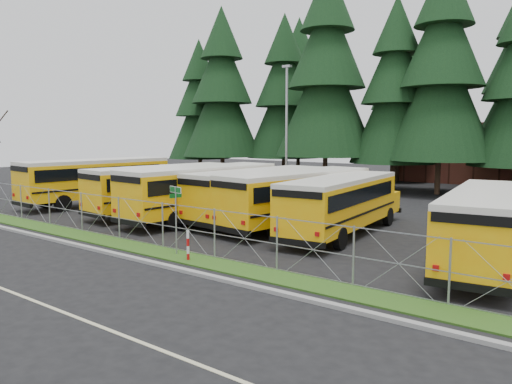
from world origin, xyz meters
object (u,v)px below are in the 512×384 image
at_px(bus_3, 207,193).
at_px(bus_5, 302,199).
at_px(bus_2, 168,190).
at_px(bus_4, 262,195).
at_px(street_sign, 176,206).
at_px(striped_bollard, 188,246).
at_px(bus_0, 102,182).
at_px(bus_6, 344,206).
at_px(light_standard, 287,126).
at_px(bus_east, 488,228).

distance_m(bus_3, bus_5, 5.72).
bearing_deg(bus_5, bus_3, -158.90).
distance_m(bus_2, bus_4, 6.28).
distance_m(street_sign, striped_bollard, 1.84).
xyz_separation_m(bus_0, bus_4, (12.87, 1.47, -0.12)).
distance_m(bus_6, striped_bollard, 8.66).
bearing_deg(bus_4, bus_6, -3.32).
bearing_deg(bus_2, light_standard, 91.81).
relative_size(bus_6, bus_east, 1.00).
distance_m(bus_3, bus_east, 15.25).
height_order(bus_6, light_standard, light_standard).
bearing_deg(street_sign, bus_east, 29.56).
bearing_deg(street_sign, bus_6, 66.65).
relative_size(bus_0, bus_5, 1.06).
bearing_deg(striped_bollard, bus_0, 154.92).
distance_m(bus_east, street_sign, 11.97).
height_order(bus_0, bus_3, bus_0).
height_order(bus_east, striped_bollard, bus_east).
distance_m(bus_4, bus_east, 12.73).
distance_m(bus_6, street_sign, 8.61).
distance_m(bus_0, bus_5, 15.72).
xyz_separation_m(bus_6, bus_east, (7.00, -1.99, 0.00)).
xyz_separation_m(bus_4, bus_east, (12.46, -2.65, -0.03)).
bearing_deg(bus_3, bus_east, -0.37).
relative_size(bus_0, bus_6, 1.11).
xyz_separation_m(bus_6, light_standard, (-10.65, 10.76, 4.08)).
height_order(bus_0, striped_bollard, bus_0).
relative_size(bus_5, bus_6, 1.04).
bearing_deg(light_standard, bus_0, -123.59).
height_order(bus_3, street_sign, bus_3).
bearing_deg(bus_2, bus_6, 10.28).
bearing_deg(bus_3, bus_2, -179.38).
xyz_separation_m(bus_6, street_sign, (-3.40, -7.89, 0.61)).
distance_m(bus_east, striped_bollard, 11.29).
distance_m(bus_0, light_standard, 14.43).
bearing_deg(street_sign, bus_0, 154.62).
bearing_deg(bus_6, bus_0, 176.92).
relative_size(bus_2, bus_5, 0.99).
bearing_deg(street_sign, bus_3, 124.79).
relative_size(bus_3, striped_bollard, 9.79).
distance_m(bus_5, street_sign, 8.37).
relative_size(bus_2, bus_4, 1.01).
xyz_separation_m(bus_0, bus_3, (10.12, -0.16, -0.04)).
xyz_separation_m(bus_2, bus_5, (8.90, 1.22, 0.01)).
height_order(bus_3, light_standard, light_standard).
xyz_separation_m(bus_5, bus_6, (2.67, -0.43, -0.06)).
xyz_separation_m(bus_2, light_standard, (0.92, 11.55, 4.02)).
xyz_separation_m(bus_2, street_sign, (8.16, -7.09, 0.55)).
xyz_separation_m(bus_east, striped_bollard, (-9.33, -6.31, -0.83)).
bearing_deg(bus_east, street_sign, -158.04).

